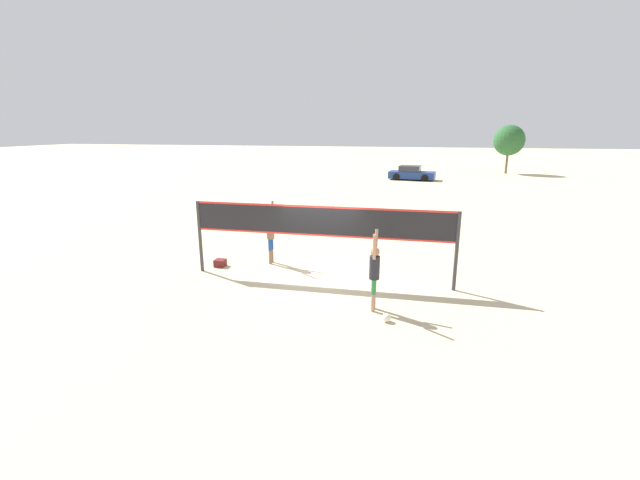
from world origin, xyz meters
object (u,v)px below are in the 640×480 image
(tree_left_cluster, at_px, (509,140))
(volleyball_net, at_px, (320,227))
(volleyball, at_px, (386,318))
(player_spiker, at_px, (374,269))
(player_blocker, at_px, (270,231))
(parked_car_near, at_px, (411,173))
(gear_bag, at_px, (220,263))

(tree_left_cluster, bearing_deg, volleyball_net, -108.46)
(volleyball, bearing_deg, tree_left_cluster, 75.83)
(player_spiker, xyz_separation_m, player_blocker, (-4.06, 3.36, 0.03))
(volleyball_net, distance_m, volleyball, 3.91)
(player_spiker, bearing_deg, tree_left_cluster, -14.95)
(volleyball_net, xyz_separation_m, volleyball, (2.33, -2.67, -1.66))
(parked_car_near, bearing_deg, player_spiker, -83.47)
(player_blocker, distance_m, tree_left_cluster, 38.46)
(gear_bag, relative_size, parked_car_near, 0.08)
(player_spiker, bearing_deg, volleyball, -148.71)
(player_blocker, bearing_deg, volleyball_net, 57.48)
(gear_bag, distance_m, tree_left_cluster, 39.89)
(volleyball_net, relative_size, volleyball, 38.03)
(player_blocker, relative_size, volleyball, 10.12)
(player_spiker, relative_size, player_blocker, 0.98)
(player_spiker, relative_size, gear_bag, 6.00)
(volleyball_net, bearing_deg, parked_car_near, 85.13)
(player_blocker, height_order, volleyball, player_blocker)
(player_blocker, height_order, gear_bag, player_blocker)
(player_spiker, distance_m, tree_left_cluster, 40.36)
(tree_left_cluster, bearing_deg, player_spiker, -104.95)
(player_spiker, height_order, volleyball, player_spiker)
(parked_car_near, height_order, tree_left_cluster, tree_left_cluster)
(player_blocker, relative_size, gear_bag, 6.15)
(volleyball_net, bearing_deg, tree_left_cluster, 71.54)
(player_blocker, distance_m, parked_car_near, 27.85)
(volleyball_net, xyz_separation_m, player_blocker, (-2.13, 1.36, -0.58))
(player_spiker, distance_m, parked_car_near, 30.83)
(gear_bag, bearing_deg, player_spiker, -24.39)
(volleyball_net, relative_size, parked_car_near, 1.91)
(player_spiker, distance_m, player_blocker, 5.27)
(volleyball, relative_size, gear_bag, 0.61)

